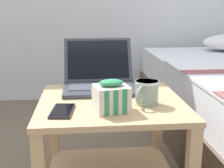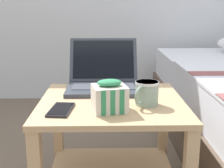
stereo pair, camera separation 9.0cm
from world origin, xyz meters
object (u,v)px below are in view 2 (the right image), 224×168
Objects in this scene: mug_front_left at (147,92)px; snack_bag at (109,97)px; laptop at (103,79)px; cell_phone at (61,110)px.

mug_front_left is 0.85× the size of snack_bag.
mug_front_left is 0.16m from snack_bag.
laptop is 2.43× the size of snack_bag.
snack_bag reaches higher than mug_front_left.
snack_bag is at bearing -0.53° from cell_phone.
mug_front_left is at bearing -57.20° from laptop.
laptop is 0.31m from mug_front_left.
mug_front_left is at bearing 11.13° from cell_phone.
mug_front_left is 0.74× the size of cell_phone.
snack_bag is (-0.15, -0.07, 0.00)m from mug_front_left.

